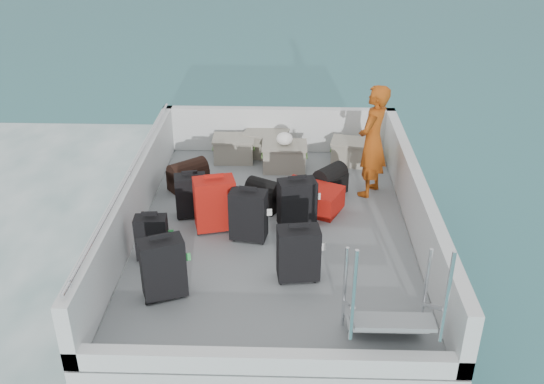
{
  "coord_description": "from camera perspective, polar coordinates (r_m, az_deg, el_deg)",
  "views": [
    {
      "loc": [
        0.18,
        -6.45,
        4.53
      ],
      "look_at": [
        -0.03,
        0.25,
        1.0
      ],
      "focal_mm": 40.0,
      "sensor_mm": 36.0,
      "label": 1
    }
  ],
  "objects": [
    {
      "name": "duffel_0",
      "position": [
        8.51,
        -7.88,
        1.33
      ],
      "size": [
        0.6,
        0.57,
        0.32
      ],
      "primitive_type": null,
      "rotation": [
        0.0,
        0.0,
        0.68
      ],
      "color": "black",
      "rests_on": "deck"
    },
    {
      "name": "duffel_2",
      "position": [
        8.33,
        5.48,
        0.85
      ],
      "size": [
        0.52,
        0.53,
        0.32
      ],
      "primitive_type": null,
      "rotation": [
        0.0,
        0.0,
        0.84
      ],
      "color": "black",
      "rests_on": "deck"
    },
    {
      "name": "white_bag",
      "position": [
        8.87,
        1.19,
        4.87
      ],
      "size": [
        0.24,
        0.24,
        0.18
      ],
      "primitive_type": "ellipsoid",
      "color": "white",
      "rests_on": "crate_2"
    },
    {
      "name": "crate_0",
      "position": [
        9.28,
        -3.61,
        3.98
      ],
      "size": [
        0.6,
        0.42,
        0.35
      ],
      "primitive_type": "cube",
      "rotation": [
        0.0,
        0.0,
        0.02
      ],
      "color": "gray",
      "rests_on": "deck"
    },
    {
      "name": "suitcase_2",
      "position": [
        7.76,
        -7.62,
        -0.39
      ],
      "size": [
        0.43,
        0.31,
        0.57
      ],
      "primitive_type": "cube",
      "rotation": [
        0.0,
        0.0,
        0.19
      ],
      "color": "black",
      "rests_on": "deck"
    },
    {
      "name": "crate_2",
      "position": [
        8.98,
        1.17,
        3.24
      ],
      "size": [
        0.62,
        0.43,
        0.37
      ],
      "primitive_type": "cube",
      "rotation": [
        0.0,
        0.0,
        0.0
      ],
      "color": "gray",
      "rests_on": "deck"
    },
    {
      "name": "ferry_hull",
      "position": [
        7.72,
        0.19,
        -5.48
      ],
      "size": [
        3.6,
        5.0,
        0.6
      ],
      "primitive_type": "cube",
      "color": "silver",
      "rests_on": "ground"
    },
    {
      "name": "duffel_1",
      "position": [
        7.92,
        -0.8,
        -0.51
      ],
      "size": [
        0.52,
        0.47,
        0.32
      ],
      "primitive_type": null,
      "rotation": [
        0.0,
        0.0,
        -0.51
      ],
      "color": "black",
      "rests_on": "deck"
    },
    {
      "name": "yellow_bag",
      "position": [
        9.38,
        9.45,
        3.45
      ],
      "size": [
        0.28,
        0.26,
        0.22
      ],
      "primitive_type": "ellipsoid",
      "color": "gold",
      "rests_on": "deck"
    },
    {
      "name": "suitcase_1",
      "position": [
        6.98,
        -11.23,
        -4.29
      ],
      "size": [
        0.37,
        0.23,
        0.54
      ],
      "primitive_type": "cube",
      "rotation": [
        0.0,
        0.0,
        0.07
      ],
      "color": "black",
      "rests_on": "deck"
    },
    {
      "name": "passenger",
      "position": [
        8.16,
        9.44,
        4.73
      ],
      "size": [
        0.6,
        0.68,
        1.54
      ],
      "primitive_type": "imported",
      "rotation": [
        0.0,
        0.0,
        -2.09
      ],
      "color": "#D95B14",
      "rests_on": "deck"
    },
    {
      "name": "suitcase_4",
      "position": [
        7.19,
        -2.23,
        -2.25
      ],
      "size": [
        0.47,
        0.32,
        0.64
      ],
      "primitive_type": "cube",
      "rotation": [
        0.0,
        0.0,
        -0.17
      ],
      "color": "black",
      "rests_on": "deck"
    },
    {
      "name": "crate_3",
      "position": [
        9.25,
        7.46,
        3.67
      ],
      "size": [
        0.63,
        0.49,
        0.34
      ],
      "primitive_type": "cube",
      "rotation": [
        0.0,
        0.0,
        -0.2
      ],
      "color": "gray",
      "rests_on": "deck"
    },
    {
      "name": "deck_fittings",
      "position": [
        7.09,
        2.92,
        -2.26
      ],
      "size": [
        3.6,
        5.0,
        0.9
      ],
      "color": "silver",
      "rests_on": "deck"
    },
    {
      "name": "suitcase_0",
      "position": [
        6.33,
        -10.2,
        -7.13
      ],
      "size": [
        0.5,
        0.4,
        0.68
      ],
      "primitive_type": "cube",
      "rotation": [
        0.0,
        0.0,
        0.39
      ],
      "color": "black",
      "rests_on": "deck"
    },
    {
      "name": "deck",
      "position": [
        7.56,
        0.19,
        -3.51
      ],
      "size": [
        3.3,
        4.7,
        0.02
      ],
      "primitive_type": "cube",
      "color": "gray",
      "rests_on": "ferry_hull"
    },
    {
      "name": "suitcase_7",
      "position": [
        7.44,
        2.36,
        -1.14
      ],
      "size": [
        0.5,
        0.36,
        0.64
      ],
      "primitive_type": "cube",
      "rotation": [
        0.0,
        0.0,
        0.24
      ],
      "color": "black",
      "rests_on": "deck"
    },
    {
      "name": "crate_1",
      "position": [
        9.43,
        -0.59,
        4.48
      ],
      "size": [
        0.7,
        0.56,
        0.37
      ],
      "primitive_type": "cube",
      "rotation": [
        0.0,
        0.0,
        -0.26
      ],
      "color": "gray",
      "rests_on": "deck"
    },
    {
      "name": "ground",
      "position": [
        7.89,
        0.18,
        -7.3
      ],
      "size": [
        160.0,
        160.0,
        0.0
      ],
      "primitive_type": "plane",
      "color": "#174A53",
      "rests_on": "ground"
    },
    {
      "name": "suitcase_6",
      "position": [
        6.51,
        2.5,
        -5.86
      ],
      "size": [
        0.48,
        0.32,
        0.62
      ],
      "primitive_type": "cube",
      "rotation": [
        0.0,
        0.0,
        0.13
      ],
      "color": "black",
      "rests_on": "deck"
    },
    {
      "name": "suitcase_5",
      "position": [
        7.42,
        -5.4,
        -1.18
      ],
      "size": [
        0.55,
        0.41,
        0.68
      ],
      "primitive_type": "cube",
      "rotation": [
        0.0,
        0.0,
        0.26
      ],
      "color": "#B1150D",
      "rests_on": "deck"
    },
    {
      "name": "suitcase_8",
      "position": [
        7.95,
        3.69,
        -0.55
      ],
      "size": [
        0.91,
        0.78,
        0.3
      ],
      "primitive_type": "cube",
      "rotation": [
        0.0,
        0.0,
        1.13
      ],
      "color": "#B1150D",
      "rests_on": "deck"
    }
  ]
}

